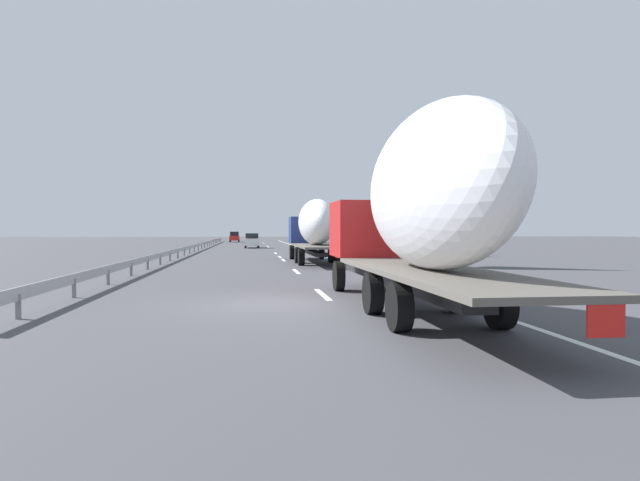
{
  "coord_description": "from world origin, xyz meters",
  "views": [
    {
      "loc": [
        -15.49,
        0.57,
        2.09
      ],
      "look_at": [
        14.51,
        -3.35,
        1.54
      ],
      "focal_mm": 30.31,
      "sensor_mm": 36.0,
      "label": 1
    }
  ],
  "objects_px": {
    "truck_trailing": "(419,204)",
    "truck_lead": "(314,227)",
    "road_sign": "(325,228)",
    "car_red_compact": "(235,237)",
    "car_white_van": "(252,240)"
  },
  "relations": [
    {
      "from": "truck_trailing",
      "to": "car_red_compact",
      "type": "bearing_deg",
      "value": 4.54
    },
    {
      "from": "truck_trailing",
      "to": "car_white_van",
      "type": "distance_m",
      "value": 53.1
    },
    {
      "from": "truck_lead",
      "to": "car_red_compact",
      "type": "xyz_separation_m",
      "value": [
        65.27,
        6.92,
        -1.38
      ]
    },
    {
      "from": "car_red_compact",
      "to": "car_white_van",
      "type": "distance_m",
      "value": 34.38
    },
    {
      "from": "truck_trailing",
      "to": "road_sign",
      "type": "height_order",
      "value": "truck_trailing"
    },
    {
      "from": "truck_trailing",
      "to": "truck_lead",
      "type": "bearing_deg",
      "value": -0.0
    },
    {
      "from": "truck_lead",
      "to": "road_sign",
      "type": "distance_m",
      "value": 17.66
    },
    {
      "from": "truck_trailing",
      "to": "road_sign",
      "type": "relative_size",
      "value": 4.11
    },
    {
      "from": "truck_trailing",
      "to": "road_sign",
      "type": "distance_m",
      "value": 39.41
    },
    {
      "from": "truck_trailing",
      "to": "car_red_compact",
      "type": "xyz_separation_m",
      "value": [
        87.17,
        6.92,
        -1.81
      ]
    },
    {
      "from": "truck_trailing",
      "to": "road_sign",
      "type": "xyz_separation_m",
      "value": [
        39.29,
        -3.1,
        -0.36
      ]
    },
    {
      "from": "truck_lead",
      "to": "car_white_van",
      "type": "relative_size",
      "value": 3.11
    },
    {
      "from": "car_white_van",
      "to": "car_red_compact",
      "type": "bearing_deg",
      "value": 5.05
    },
    {
      "from": "truck_lead",
      "to": "road_sign",
      "type": "height_order",
      "value": "truck_lead"
    },
    {
      "from": "car_red_compact",
      "to": "car_white_van",
      "type": "relative_size",
      "value": 1.09
    }
  ]
}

